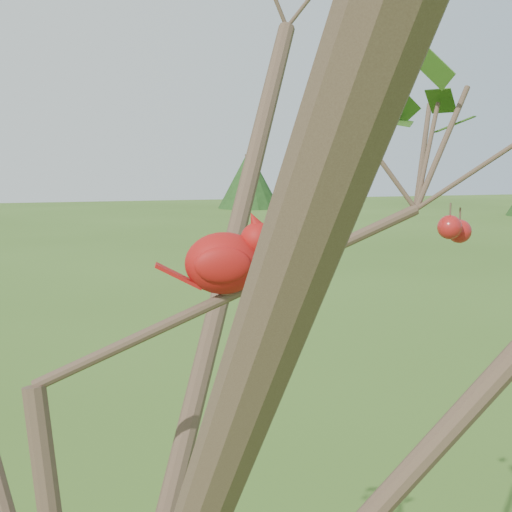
# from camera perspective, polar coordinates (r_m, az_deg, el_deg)

# --- Properties ---
(crabapple_tree) EXTENTS (2.35, 2.05, 2.95)m
(crabapple_tree) POSITION_cam_1_polar(r_m,az_deg,el_deg) (0.85, -14.75, -2.37)
(crabapple_tree) COLOR #463225
(crabapple_tree) RESTS_ON ground
(cardinal) EXTENTS (0.20, 0.11, 0.14)m
(cardinal) POSITION_cam_1_polar(r_m,az_deg,el_deg) (0.98, -2.51, -0.34)
(cardinal) COLOR #B20F13
(cardinal) RESTS_ON ground
(distant_trees) EXTENTS (41.32, 13.02, 3.03)m
(distant_trees) POSITION_cam_1_polar(r_m,az_deg,el_deg) (27.04, -19.51, 5.74)
(distant_trees) COLOR #463225
(distant_trees) RESTS_ON ground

